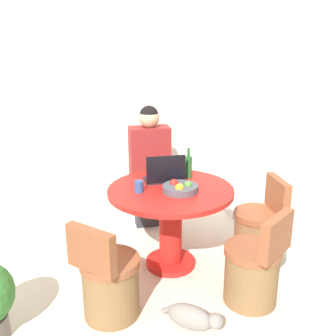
# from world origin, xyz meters

# --- Properties ---
(ground_plane) EXTENTS (12.00, 12.00, 0.00)m
(ground_plane) POSITION_xyz_m (0.00, 0.00, 0.00)
(ground_plane) COLOR beige
(wall_back) EXTENTS (7.00, 0.06, 2.60)m
(wall_back) POSITION_xyz_m (0.00, 1.63, 1.30)
(wall_back) COLOR beige
(wall_back) RESTS_ON ground_plane
(refrigerator) EXTENTS (0.61, 0.63, 1.56)m
(refrigerator) POSITION_xyz_m (1.13, 1.28, 0.78)
(refrigerator) COLOR white
(refrigerator) RESTS_ON ground_plane
(dining_table) EXTENTS (1.07, 1.07, 0.74)m
(dining_table) POSITION_xyz_m (-0.08, 0.23, 0.53)
(dining_table) COLOR red
(dining_table) RESTS_ON ground_plane
(chair_right_side) EXTENTS (0.44, 0.43, 0.77)m
(chair_right_side) POSITION_xyz_m (0.74, 0.18, 0.27)
(chair_right_side) COLOR brown
(chair_right_side) RESTS_ON ground_plane
(chair_near_right_corner) EXTENTS (0.50, 0.50, 0.77)m
(chair_near_right_corner) POSITION_xyz_m (0.41, -0.42, 0.27)
(chair_near_right_corner) COLOR brown
(chair_near_right_corner) RESTS_ON ground_plane
(chair_near_left_corner) EXTENTS (0.50, 0.50, 0.77)m
(chair_near_left_corner) POSITION_xyz_m (-0.67, -0.33, 0.27)
(chair_near_left_corner) COLOR brown
(chair_near_left_corner) RESTS_ON ground_plane
(person_seated) EXTENTS (0.40, 0.37, 1.33)m
(person_seated) POSITION_xyz_m (-0.13, 0.99, 0.73)
(person_seated) COLOR #2D2D38
(person_seated) RESTS_ON ground_plane
(laptop) EXTENTS (0.34, 0.21, 0.26)m
(laptop) POSITION_xyz_m (-0.10, 0.40, 0.80)
(laptop) COLOR #232328
(laptop) RESTS_ON dining_table
(fruit_bowl) EXTENTS (0.30, 0.30, 0.10)m
(fruit_bowl) POSITION_xyz_m (-0.02, 0.14, 0.77)
(fruit_bowl) COLOR #4C4C56
(fruit_bowl) RESTS_ON dining_table
(coffee_cup) EXTENTS (0.07, 0.07, 0.10)m
(coffee_cup) POSITION_xyz_m (-0.35, 0.21, 0.79)
(coffee_cup) COLOR #2D4C84
(coffee_cup) RESTS_ON dining_table
(bottle) EXTENTS (0.07, 0.07, 0.28)m
(bottle) POSITION_xyz_m (0.14, 0.46, 0.85)
(bottle) COLOR #23602D
(bottle) RESTS_ON dining_table
(cat) EXTENTS (0.39, 0.34, 0.18)m
(cat) POSITION_xyz_m (-0.12, -0.61, 0.09)
(cat) COLOR gray
(cat) RESTS_ON ground_plane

